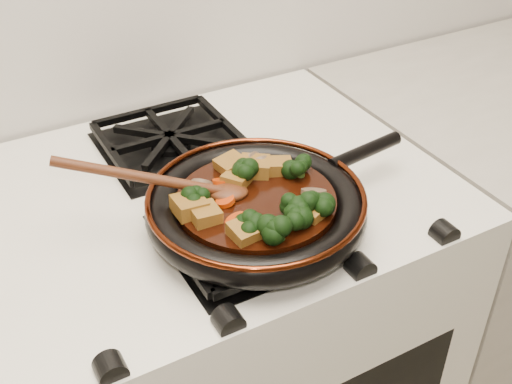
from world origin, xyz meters
TOP-DOWN VIEW (x-y plane):
  - stove at (0.00, 1.69)m, footprint 0.76×0.60m
  - burner_grate_front at (0.00, 1.55)m, footprint 0.23×0.23m
  - burner_grate_back at (0.00, 1.83)m, footprint 0.23×0.23m
  - skillet at (0.02, 1.55)m, footprint 0.44×0.32m
  - braising_sauce at (0.02, 1.55)m, footprint 0.23×0.23m
  - tofu_cube_0 at (0.07, 1.48)m, footprint 0.05×0.05m
  - tofu_cube_1 at (-0.06, 1.55)m, footprint 0.04×0.04m
  - tofu_cube_2 at (0.02, 1.63)m, footprint 0.05×0.05m
  - tofu_cube_3 at (-0.08, 1.57)m, footprint 0.04×0.05m
  - tofu_cube_4 at (0.05, 1.61)m, footprint 0.06×0.06m
  - tofu_cube_5 at (-0.04, 1.49)m, footprint 0.04×0.04m
  - tofu_cube_6 at (0.08, 1.60)m, footprint 0.05×0.05m
  - tofu_cube_7 at (0.01, 1.60)m, footprint 0.05×0.05m
  - broccoli_floret_0 at (0.03, 1.60)m, footprint 0.09×0.09m
  - broccoli_floret_1 at (0.05, 1.49)m, footprint 0.07×0.07m
  - broccoli_floret_2 at (0.07, 1.48)m, footprint 0.06×0.06m
  - broccoli_floret_3 at (0.00, 1.46)m, footprint 0.08×0.10m
  - broccoli_floret_4 at (0.07, 1.49)m, footprint 0.09×0.09m
  - broccoli_floret_5 at (-0.02, 1.49)m, footprint 0.09×0.09m
  - broccoli_floret_6 at (-0.06, 1.58)m, footprint 0.08×0.08m
  - broccoli_floret_7 at (0.10, 1.57)m, footprint 0.09×0.08m
  - broccoli_floret_8 at (0.04, 1.48)m, footprint 0.07×0.07m
  - carrot_coin_0 at (-0.02, 1.56)m, footprint 0.03×0.03m
  - carrot_coin_1 at (-0.03, 1.52)m, footprint 0.03×0.03m
  - carrot_coin_2 at (-0.01, 1.61)m, footprint 0.03×0.03m
  - carrot_coin_3 at (-0.07, 1.57)m, footprint 0.03×0.03m
  - carrot_coin_4 at (0.07, 1.61)m, footprint 0.03×0.03m
  - mushroom_slice_0 at (-0.04, 1.61)m, footprint 0.04×0.04m
  - mushroom_slice_1 at (0.09, 1.52)m, footprint 0.05×0.05m
  - mushroom_slice_2 at (0.06, 1.63)m, footprint 0.04×0.04m
  - mushroom_slice_3 at (0.07, 1.61)m, footprint 0.04×0.04m
  - mushroom_slice_4 at (0.06, 1.62)m, footprint 0.03×0.03m
  - wooden_spoon at (-0.07, 1.61)m, footprint 0.15×0.09m

SIDE VIEW (x-z plane):
  - stove at x=0.00m, z-range 0.00..0.90m
  - burner_grate_front at x=0.00m, z-range 0.90..0.93m
  - burner_grate_back at x=0.00m, z-range 0.90..0.93m
  - skillet at x=0.02m, z-range 0.92..0.97m
  - braising_sauce at x=0.02m, z-range 0.94..0.96m
  - carrot_coin_0 at x=-0.02m, z-range 0.96..0.97m
  - carrot_coin_1 at x=-0.03m, z-range 0.95..0.98m
  - carrot_coin_2 at x=-0.01m, z-range 0.95..0.97m
  - carrot_coin_3 at x=-0.07m, z-range 0.96..0.97m
  - carrot_coin_4 at x=0.07m, z-range 0.95..0.97m
  - mushroom_slice_0 at x=-0.04m, z-range 0.95..0.98m
  - mushroom_slice_1 at x=0.09m, z-range 0.95..0.98m
  - mushroom_slice_2 at x=0.06m, z-range 0.95..0.98m
  - mushroom_slice_3 at x=0.07m, z-range 0.96..0.98m
  - mushroom_slice_4 at x=0.06m, z-range 0.95..0.98m
  - tofu_cube_7 at x=0.01m, z-range 0.95..0.98m
  - tofu_cube_0 at x=0.07m, z-range 0.95..0.98m
  - tofu_cube_1 at x=-0.06m, z-range 0.95..0.98m
  - tofu_cube_5 at x=-0.04m, z-range 0.95..0.98m
  - tofu_cube_6 at x=0.08m, z-range 0.95..0.98m
  - tofu_cube_2 at x=0.02m, z-range 0.95..0.98m
  - broccoli_floret_8 at x=0.04m, z-range 0.94..0.99m
  - tofu_cube_3 at x=-0.08m, z-range 0.95..0.98m
  - tofu_cube_4 at x=0.05m, z-range 0.95..0.98m
  - broccoli_floret_5 at x=-0.02m, z-range 0.94..1.00m
  - broccoli_floret_6 at x=-0.06m, z-range 0.94..1.00m
  - broccoli_floret_4 at x=0.07m, z-range 0.94..1.00m
  - broccoli_floret_7 at x=0.10m, z-range 0.94..1.00m
  - broccoli_floret_1 at x=0.05m, z-range 0.93..1.01m
  - broccoli_floret_0 at x=0.03m, z-range 0.94..1.01m
  - broccoli_floret_2 at x=0.07m, z-range 0.94..1.01m
  - broccoli_floret_3 at x=0.00m, z-range 0.93..1.01m
  - wooden_spoon at x=-0.07m, z-range 0.86..1.11m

